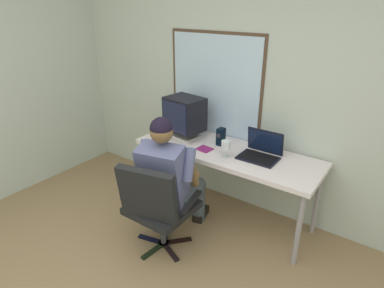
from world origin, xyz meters
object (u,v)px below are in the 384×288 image
object	(u,v)px
cd_case	(205,149)
person_seated	(170,177)
desk_speaker	(221,137)
crt_monitor	(184,115)
laptop	(261,150)
desk	(226,156)
office_chair	(156,204)
wine_glass	(226,146)

from	to	relation	value
cd_case	person_seated	bearing A→B (deg)	-97.86
desk_speaker	crt_monitor	bearing A→B (deg)	-173.90
crt_monitor	laptop	bearing A→B (deg)	1.65
desk	person_seated	distance (m)	0.63
crt_monitor	laptop	size ratio (longest dim) A/B	1.22
office_chair	desk_speaker	size ratio (longest dim) A/B	5.22
desk	wine_glass	xyz separation A→B (m)	(0.07, -0.14, 0.17)
office_chair	person_seated	xyz separation A→B (m)	(-0.05, 0.25, 0.13)
desk	laptop	distance (m)	0.36
desk	wine_glass	bearing A→B (deg)	-64.50
laptop	wine_glass	xyz separation A→B (m)	(-0.26, -0.20, 0.05)
person_seated	crt_monitor	world-z (taller)	person_seated
person_seated	cd_case	xyz separation A→B (m)	(0.06, 0.47, 0.12)
desk	crt_monitor	world-z (taller)	crt_monitor
person_seated	laptop	size ratio (longest dim) A/B	3.53
wine_glass	desk_speaker	size ratio (longest dim) A/B	0.93
cd_case	office_chair	bearing A→B (deg)	-91.16
laptop	person_seated	bearing A→B (deg)	-132.18
office_chair	desk_speaker	xyz separation A→B (m)	(0.08, 0.91, 0.33)
laptop	desk	bearing A→B (deg)	-169.28
person_seated	desk_speaker	size ratio (longest dim) A/B	7.13
person_seated	cd_case	bearing A→B (deg)	82.14
desk	person_seated	bearing A→B (deg)	-113.41
person_seated	laptop	world-z (taller)	person_seated
office_chair	crt_monitor	world-z (taller)	crt_monitor
crt_monitor	desk	bearing A→B (deg)	-3.96
wine_glass	laptop	bearing A→B (deg)	37.02
crt_monitor	desk_speaker	distance (m)	0.45
laptop	cd_case	world-z (taller)	laptop
person_seated	crt_monitor	xyz separation A→B (m)	(-0.29, 0.61, 0.36)
desk	desk_speaker	bearing A→B (deg)	145.38
wine_glass	cd_case	xyz separation A→B (m)	(-0.25, 0.03, -0.11)
desk	laptop	world-z (taller)	laptop
office_chair	laptop	bearing A→B (deg)	59.31
office_chair	desk	bearing A→B (deg)	76.45
desk_speaker	cd_case	bearing A→B (deg)	-109.09
office_chair	cd_case	world-z (taller)	office_chair
laptop	desk_speaker	xyz separation A→B (m)	(-0.45, 0.02, 0.02)
cd_case	desk_speaker	bearing A→B (deg)	70.91
person_seated	cd_case	world-z (taller)	person_seated
person_seated	wine_glass	bearing A→B (deg)	54.40
office_chair	wine_glass	world-z (taller)	wine_glass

